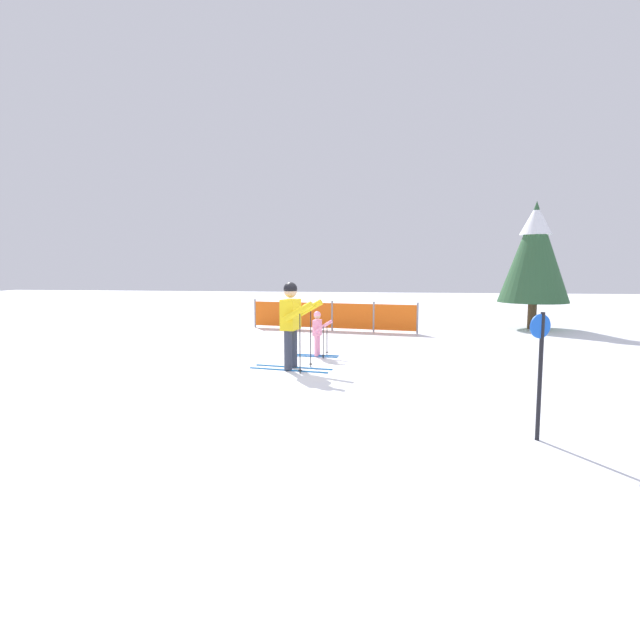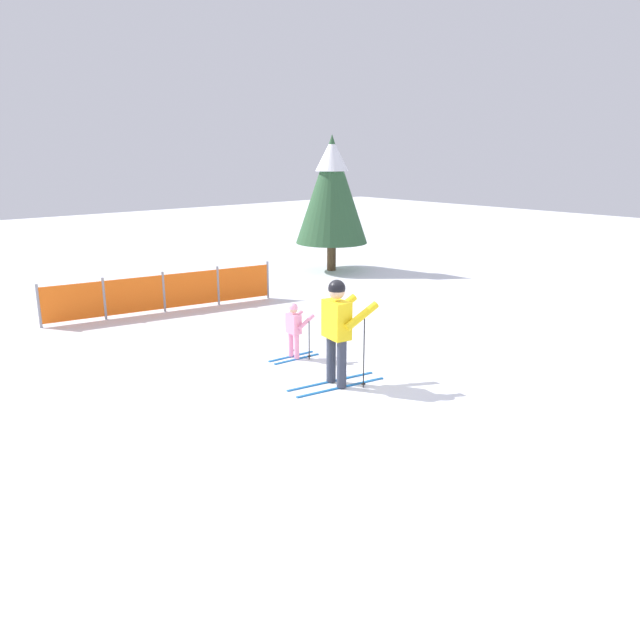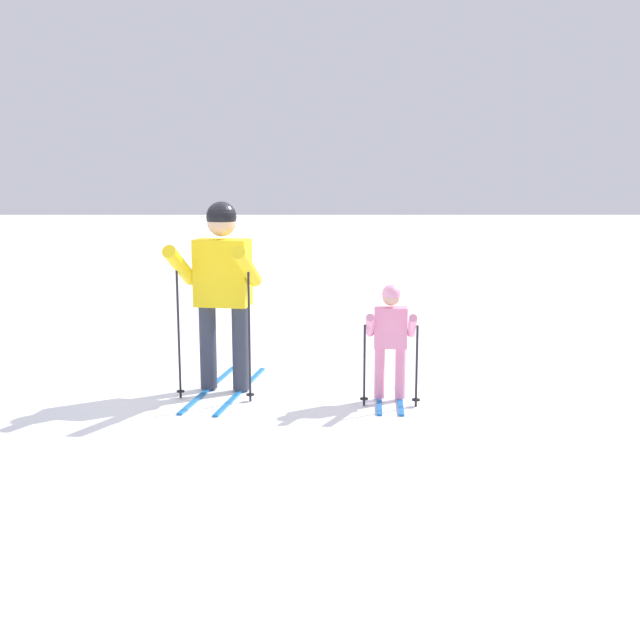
{
  "view_description": "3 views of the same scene",
  "coord_description": "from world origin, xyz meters",
  "px_view_note": "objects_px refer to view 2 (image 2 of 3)",
  "views": [
    {
      "loc": [
        1.88,
        -9.41,
        2.02
      ],
      "look_at": [
        0.55,
        0.53,
        0.94
      ],
      "focal_mm": 28.0,
      "sensor_mm": 36.0,
      "label": 1
    },
    {
      "loc": [
        -6.31,
        -6.78,
        3.64
      ],
      "look_at": [
        0.38,
        0.93,
        0.85
      ],
      "focal_mm": 35.0,
      "sensor_mm": 36.0,
      "label": 2
    },
    {
      "loc": [
        7.15,
        0.99,
        1.98
      ],
      "look_at": [
        0.13,
        0.99,
        0.68
      ],
      "focal_mm": 45.0,
      "sensor_mm": 36.0,
      "label": 3
    }
  ],
  "objects_px": {
    "skier_child": "(294,326)",
    "conifer_far": "(332,188)",
    "safety_fence": "(164,292)",
    "skier_adult": "(338,323)"
  },
  "relations": [
    {
      "from": "safety_fence",
      "to": "conifer_far",
      "type": "bearing_deg",
      "value": 11.67
    },
    {
      "from": "skier_adult",
      "to": "skier_child",
      "type": "relative_size",
      "value": 1.68
    },
    {
      "from": "skier_adult",
      "to": "conifer_far",
      "type": "height_order",
      "value": "conifer_far"
    },
    {
      "from": "skier_adult",
      "to": "conifer_far",
      "type": "xyz_separation_m",
      "value": [
        6.55,
        7.43,
        1.5
      ]
    },
    {
      "from": "skier_child",
      "to": "conifer_far",
      "type": "height_order",
      "value": "conifer_far"
    },
    {
      "from": "skier_adult",
      "to": "safety_fence",
      "type": "height_order",
      "value": "skier_adult"
    },
    {
      "from": "skier_child",
      "to": "safety_fence",
      "type": "distance_m",
      "value": 4.62
    },
    {
      "from": "skier_child",
      "to": "skier_adult",
      "type": "bearing_deg",
      "value": -97.9
    },
    {
      "from": "safety_fence",
      "to": "skier_adult",
      "type": "bearing_deg",
      "value": -91.22
    },
    {
      "from": "skier_adult",
      "to": "conifer_far",
      "type": "bearing_deg",
      "value": 58.44
    }
  ]
}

